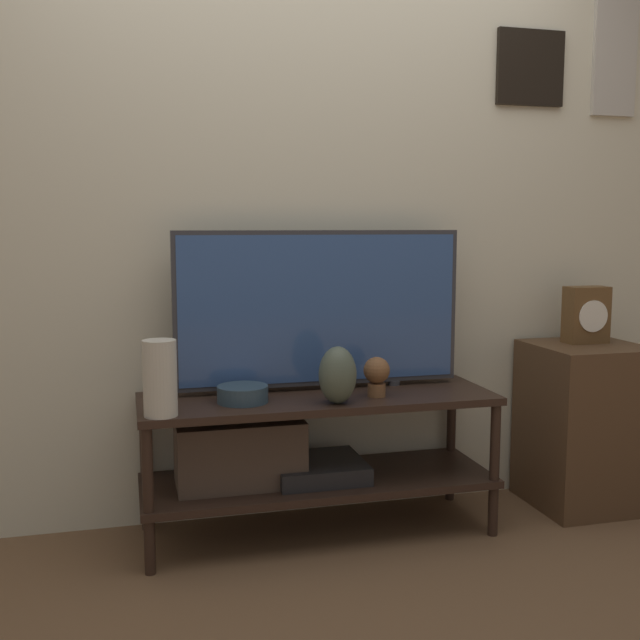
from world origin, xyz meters
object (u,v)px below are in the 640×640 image
vase_tall_ceramic (160,378)px  decorative_bust (377,374)px  vase_urn_stoneware (338,375)px  vase_wide_bowl (243,394)px  television (320,309)px  mantel_clock (586,315)px

vase_tall_ceramic → decorative_bust: 0.84m
vase_urn_stoneware → vase_wide_bowl: (-0.34, 0.11, -0.08)m
television → vase_tall_ceramic: size_ratio=4.35×
vase_tall_ceramic → decorative_bust: bearing=6.6°
vase_wide_bowl → mantel_clock: 1.56m
vase_urn_stoneware → decorative_bust: bearing=22.4°
television → vase_urn_stoneware: 0.34m
decorative_bust → mantel_clock: bearing=7.4°
vase_urn_stoneware → vase_wide_bowl: size_ratio=1.12×
vase_wide_bowl → decorative_bust: bearing=-3.7°
vase_urn_stoneware → mantel_clock: bearing=9.8°
vase_wide_bowl → television: bearing=23.0°
television → vase_urn_stoneware: television is taller
vase_urn_stoneware → vase_tall_ceramic: 0.65m
vase_tall_ceramic → vase_wide_bowl: bearing=22.9°
television → decorative_bust: (0.18, -0.18, -0.24)m
vase_urn_stoneware → mantel_clock: size_ratio=0.88×
vase_wide_bowl → decorative_bust: (0.52, -0.03, 0.06)m
mantel_clock → vase_urn_stoneware: bearing=-170.2°
television → decorative_bust: bearing=-44.2°
vase_urn_stoneware → decorative_bust: (0.18, 0.07, -0.02)m
vase_tall_ceramic → television: bearing=22.9°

